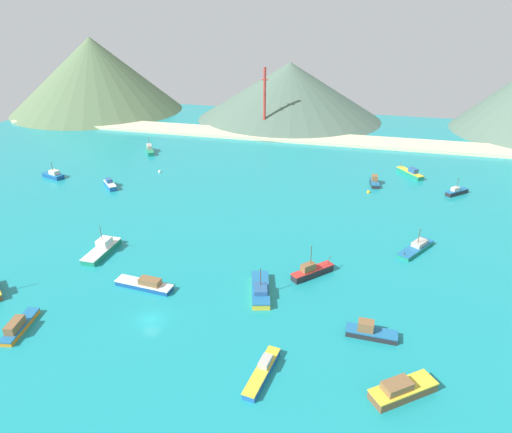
# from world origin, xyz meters

# --- Properties ---
(ground) EXTENTS (260.00, 280.00, 0.50)m
(ground) POSITION_xyz_m (0.00, 30.00, -0.25)
(ground) COLOR teal
(fishing_boat_0) EXTENTS (3.27, 10.28, 2.00)m
(fishing_boat_0) POSITION_xyz_m (21.04, -7.25, 0.69)
(fishing_boat_0) COLOR #1E5BA8
(fishing_boat_0) RESTS_ON ground
(fishing_boat_1) EXTENTS (6.47, 6.41, 2.46)m
(fishing_boat_1) POSITION_xyz_m (-38.80, 51.94, 0.92)
(fishing_boat_1) COLOR #1E5BA8
(fishing_boat_1) RESTS_ON ground
(fishing_boat_2) EXTENTS (6.78, 8.95, 5.73)m
(fishing_boat_2) POSITION_xyz_m (-43.43, 85.89, 1.00)
(fishing_boat_2) COLOR #198466
(fishing_boat_2) RESTS_ON ground
(fishing_boat_3) EXTENTS (5.94, 11.28, 5.66)m
(fishing_boat_3) POSITION_xyz_m (15.88, 12.03, 0.80)
(fishing_boat_3) COLOR gold
(fishing_boat_3) RESTS_ON ground
(fishing_boat_4) EXTENTS (3.78, 9.13, 2.28)m
(fishing_boat_4) POSITION_xyz_m (-19.20, -7.79, 0.83)
(fishing_boat_4) COLOR orange
(fishing_boat_4) RESTS_ON ground
(fishing_boat_5) EXTENTS (2.98, 6.87, 2.74)m
(fishing_boat_5) POSITION_xyz_m (34.67, 73.52, 0.96)
(fishing_boat_5) COLOR #232328
(fishing_boat_5) RESTS_ON ground
(fishing_boat_6) EXTENTS (6.60, 6.39, 4.94)m
(fishing_boat_6) POSITION_xyz_m (56.82, 71.61, 0.84)
(fishing_boat_6) COLOR #232328
(fishing_boat_6) RESTS_ON ground
(fishing_boat_7) EXTENTS (11.31, 3.43, 2.17)m
(fishing_boat_7) POSITION_xyz_m (-5.12, 8.32, 0.77)
(fishing_boat_7) COLOR #14478C
(fishing_boat_7) RESTS_ON ground
(fishing_boat_8) EXTENTS (7.84, 4.77, 4.99)m
(fishing_boat_8) POSITION_xyz_m (-59.91, 54.90, 0.91)
(fishing_boat_8) COLOR #14478C
(fishing_boat_8) RESTS_ON ground
(fishing_boat_9) EXTENTS (8.07, 10.79, 5.03)m
(fishing_boat_9) POSITION_xyz_m (44.23, 35.83, 0.65)
(fishing_boat_9) COLOR #198466
(fishing_boat_9) RESTS_ON ground
(fishing_boat_10) EXTENTS (7.71, 8.14, 6.76)m
(fishing_boat_10) POSITION_xyz_m (24.01, 20.18, 1.03)
(fishing_boat_10) COLOR #232328
(fishing_boat_10) RESTS_ON ground
(fishing_boat_12) EXTENTS (8.05, 2.64, 2.70)m
(fishing_boat_12) POSITION_xyz_m (35.44, 5.05, 0.90)
(fishing_boat_12) COLOR #232328
(fishing_boat_12) RESTS_ON ground
(fishing_boat_13) EXTENTS (7.88, 9.73, 2.89)m
(fishing_boat_13) POSITION_xyz_m (45.16, 84.17, 0.94)
(fishing_boat_13) COLOR #198466
(fishing_boat_13) RESTS_ON ground
(fishing_boat_14) EXTENTS (9.34, 8.20, 2.63)m
(fishing_boat_14) POSITION_xyz_m (39.90, -6.09, 1.00)
(fishing_boat_14) COLOR brown
(fishing_boat_14) RESTS_ON ground
(fishing_boat_15) EXTENTS (3.24, 10.78, 6.29)m
(fishing_boat_15) POSITION_xyz_m (-19.98, 17.78, 0.93)
(fishing_boat_15) COLOR #198466
(fishing_boat_15) RESTS_ON ground
(buoy_0) EXTENTS (1.01, 1.01, 1.01)m
(buoy_0) POSITION_xyz_m (33.24, 66.74, 0.18)
(buoy_0) COLOR gold
(buoy_0) RESTS_ON ground
(buoy_1) EXTENTS (1.00, 1.00, 1.00)m
(buoy_1) POSITION_xyz_m (-30.84, 67.51, 0.17)
(buoy_1) COLOR silver
(buoy_1) RESTS_ON ground
(beach_strip) EXTENTS (247.00, 14.49, 1.20)m
(beach_strip) POSITION_xyz_m (0.00, 117.65, 0.60)
(beach_strip) COLOR beige
(beach_strip) RESTS_ON ground
(hill_west) EXTENTS (82.11, 82.11, 34.45)m
(hill_west) POSITION_xyz_m (-101.00, 144.95, 17.23)
(hill_west) COLOR #56704C
(hill_west) RESTS_ON ground
(hill_central) EXTENTS (84.01, 84.01, 24.94)m
(hill_central) POSITION_xyz_m (-5.80, 151.78, 12.47)
(hill_central) COLOR #4C6656
(hill_central) RESTS_ON ground
(radio_tower) EXTENTS (2.63, 2.10, 26.29)m
(radio_tower) POSITION_xyz_m (-9.99, 120.72, 13.41)
(radio_tower) COLOR #B7332D
(radio_tower) RESTS_ON ground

